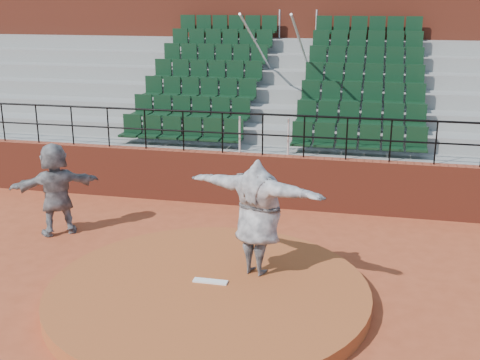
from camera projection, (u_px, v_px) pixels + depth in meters
name	position (u px, v px, depth m)	size (l,w,h in m)	color
ground	(208.00, 299.00, 10.31)	(90.00, 90.00, 0.00)	#A34425
pitchers_mound	(208.00, 293.00, 10.27)	(5.50, 5.50, 0.25)	#A04C23
pitching_rubber	(210.00, 281.00, 10.37)	(0.60, 0.15, 0.03)	white
boundary_wall	(262.00, 180.00, 14.79)	(24.00, 0.30, 1.30)	maroon
wall_railing	(263.00, 125.00, 14.39)	(24.04, 0.05, 1.03)	black
seating_deck	(285.00, 121.00, 17.97)	(24.00, 5.97, 4.63)	gray
press_box_facade	(303.00, 40.00, 21.05)	(24.00, 3.00, 7.10)	maroon
pitcher	(258.00, 217.00, 10.45)	(2.57, 0.70, 2.09)	black
fielder	(56.00, 189.00, 12.92)	(1.89, 0.60, 2.04)	black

